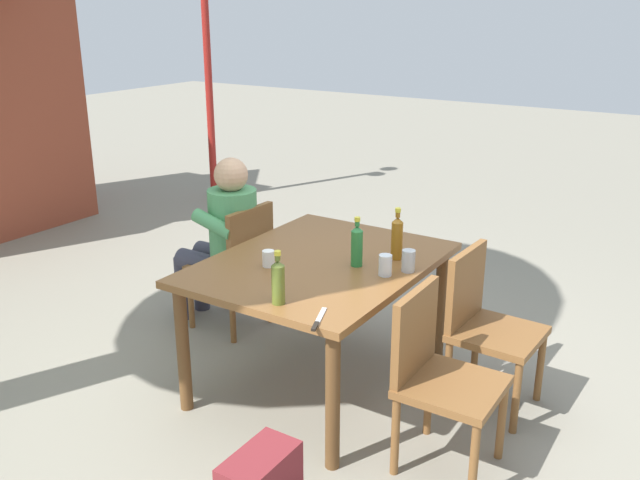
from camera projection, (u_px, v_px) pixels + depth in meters
ground_plane at (320, 382)px, 4.03m from camera, size 24.00×24.00×0.00m
dining_table at (320, 276)px, 3.81m from camera, size 1.41×1.10×0.76m
chair_far_right at (238, 261)px, 4.55m from camera, size 0.46×0.46×0.87m
chair_near_right at (484, 320)px, 3.70m from camera, size 0.46×0.46×0.87m
chair_near_left at (437, 371)px, 3.19m from camera, size 0.44×0.44×0.87m
person_in_white_shirt at (224, 234)px, 4.56m from camera, size 0.47×0.61×1.18m
bottle_green at (357, 245)px, 3.67m from camera, size 0.06×0.06×0.27m
bottle_amber at (397, 237)px, 3.77m from camera, size 0.06×0.06×0.29m
bottle_olive at (278, 281)px, 3.21m from camera, size 0.06×0.06×0.26m
cup_white at (268, 258)px, 3.69m from camera, size 0.07×0.07×0.09m
cup_glass at (385, 265)px, 3.56m from camera, size 0.07×0.07×0.11m
cup_steel at (408, 261)px, 3.61m from camera, size 0.07×0.07×0.12m
table_knife at (318, 321)px, 3.06m from camera, size 0.23×0.10×0.01m
lamp_post at (205, 18)px, 7.21m from camera, size 0.56×0.20×2.76m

